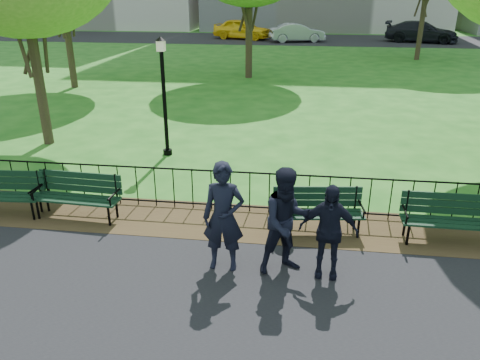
# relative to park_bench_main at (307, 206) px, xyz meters

# --- Properties ---
(ground) EXTENTS (120.00, 120.00, 0.00)m
(ground) POSITION_rel_park_bench_main_xyz_m (-0.56, -1.25, -0.58)
(ground) COLOR #1D5D18
(dirt_strip) EXTENTS (60.00, 1.60, 0.01)m
(dirt_strip) POSITION_rel_park_bench_main_xyz_m (-0.56, 0.25, -0.56)
(dirt_strip) COLOR #392917
(dirt_strip) RESTS_ON ground
(far_street) EXTENTS (70.00, 9.00, 0.01)m
(far_street) POSITION_rel_park_bench_main_xyz_m (-0.56, 33.75, -0.57)
(far_street) COLOR black
(far_street) RESTS_ON ground
(iron_fence) EXTENTS (24.06, 0.06, 1.00)m
(iron_fence) POSITION_rel_park_bench_main_xyz_m (-0.56, 0.75, -0.08)
(iron_fence) COLOR black
(iron_fence) RESTS_ON ground
(park_bench_main) EXTENTS (1.73, 0.73, 0.95)m
(park_bench_main) POSITION_rel_park_bench_main_xyz_m (0.00, 0.00, 0.00)
(park_bench_main) COLOR black
(park_bench_main) RESTS_ON ground
(park_bench_left_a) EXTENTS (1.79, 0.64, 1.00)m
(park_bench_left_a) POSITION_rel_park_bench_main_xyz_m (-4.54, 0.10, -0.01)
(park_bench_left_a) COLOR black
(park_bench_left_a) RESTS_ON ground
(park_bench_left_b) EXTENTS (1.76, 0.65, 0.98)m
(park_bench_left_b) POSITION_rel_park_bench_main_xyz_m (-6.17, 0.03, -0.02)
(park_bench_left_b) COLOR black
(park_bench_left_b) RESTS_ON ground
(park_bench_right_a) EXTENTS (1.74, 0.55, 0.98)m
(park_bench_right_a) POSITION_rel_park_bench_main_xyz_m (2.58, 0.05, -0.02)
(park_bench_right_a) COLOR black
(park_bench_right_a) RESTS_ON ground
(lamppost) EXTENTS (0.28, 0.28, 3.16)m
(lamppost) POSITION_rel_park_bench_main_xyz_m (-3.82, 3.99, 1.14)
(lamppost) COLOR black
(lamppost) RESTS_ON ground
(person_left) EXTENTS (0.68, 0.45, 1.85)m
(person_left) POSITION_rel_park_bench_main_xyz_m (-1.34, -1.34, 0.36)
(person_left) COLOR black
(person_left) RESTS_ON asphalt_path
(person_mid) EXTENTS (0.98, 0.78, 1.80)m
(person_mid) POSITION_rel_park_bench_main_xyz_m (-0.33, -1.30, 0.33)
(person_mid) COLOR black
(person_mid) RESTS_ON asphalt_path
(person_right) EXTENTS (0.95, 0.44, 1.58)m
(person_right) POSITION_rel_park_bench_main_xyz_m (0.32, -1.34, 0.23)
(person_right) COLOR black
(person_right) RESTS_ON asphalt_path
(taxi) EXTENTS (5.27, 3.31, 1.67)m
(taxi) POSITION_rel_park_bench_main_xyz_m (-5.53, 33.29, 0.27)
(taxi) COLOR yellow
(taxi) RESTS_ON far_street
(sedan_silver) EXTENTS (4.68, 2.67, 1.46)m
(sedan_silver) POSITION_rel_park_bench_main_xyz_m (-0.86, 31.76, 0.16)
(sedan_silver) COLOR #A4A7AC
(sedan_silver) RESTS_ON far_street
(sedan_dark) EXTENTS (6.01, 3.59, 1.63)m
(sedan_dark) POSITION_rel_park_bench_main_xyz_m (9.06, 32.91, 0.25)
(sedan_dark) COLOR black
(sedan_dark) RESTS_ON far_street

